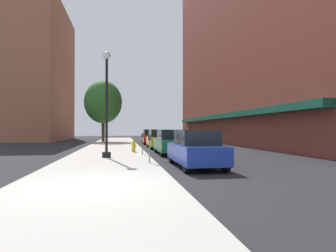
# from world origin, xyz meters

# --- Properties ---
(ground_plane) EXTENTS (90.00, 90.00, 0.00)m
(ground_plane) POSITION_xyz_m (4.00, 18.00, 0.00)
(ground_plane) COLOR #232326
(sidewalk_slab) EXTENTS (4.80, 50.00, 0.12)m
(sidewalk_slab) POSITION_xyz_m (0.00, 19.00, 0.06)
(sidewalk_slab) COLOR #B7B2A8
(sidewalk_slab) RESTS_ON ground
(building_right_brick) EXTENTS (6.80, 40.00, 26.05)m
(building_right_brick) POSITION_xyz_m (14.99, 22.00, 13.00)
(building_right_brick) COLOR brown
(building_right_brick) RESTS_ON ground
(building_far_background) EXTENTS (6.80, 18.00, 20.55)m
(building_far_background) POSITION_xyz_m (-11.01, 37.00, 10.25)
(building_far_background) COLOR #9E6047
(building_far_background) RESTS_ON ground
(lamppost) EXTENTS (0.48, 0.48, 5.90)m
(lamppost) POSITION_xyz_m (-0.06, 7.72, 3.20)
(lamppost) COLOR black
(lamppost) RESTS_ON sidewalk_slab
(fire_hydrant) EXTENTS (0.33, 0.26, 0.79)m
(fire_hydrant) POSITION_xyz_m (1.58, 11.28, 0.52)
(fire_hydrant) COLOR gold
(fire_hydrant) RESTS_ON sidewalk_slab
(parking_meter_near) EXTENTS (0.14, 0.09, 1.31)m
(parking_meter_near) POSITION_xyz_m (2.05, 4.90, 0.95)
(parking_meter_near) COLOR slate
(parking_meter_near) RESTS_ON sidewalk_slab
(parking_meter_far) EXTENTS (0.14, 0.09, 1.31)m
(parking_meter_far) POSITION_xyz_m (2.05, 9.29, 0.95)
(parking_meter_far) COLOR slate
(parking_meter_far) RESTS_ON sidewalk_slab
(tree_near) EXTENTS (4.73, 4.73, 7.76)m
(tree_near) POSITION_xyz_m (-1.55, 27.95, 5.15)
(tree_near) COLOR #422D1E
(tree_near) RESTS_ON sidewalk_slab
(car_blue) EXTENTS (1.80, 4.30, 1.66)m
(car_blue) POSITION_xyz_m (4.00, 3.96, 0.81)
(car_blue) COLOR black
(car_blue) RESTS_ON ground
(car_green) EXTENTS (1.80, 4.30, 1.66)m
(car_green) POSITION_xyz_m (4.00, 10.32, 0.81)
(car_green) COLOR black
(car_green) RESTS_ON ground
(car_yellow) EXTENTS (1.80, 4.30, 1.66)m
(car_yellow) POSITION_xyz_m (4.00, 16.24, 0.81)
(car_yellow) COLOR black
(car_yellow) RESTS_ON ground
(car_red) EXTENTS (1.80, 4.30, 1.66)m
(car_red) POSITION_xyz_m (4.00, 23.32, 0.81)
(car_red) COLOR black
(car_red) RESTS_ON ground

